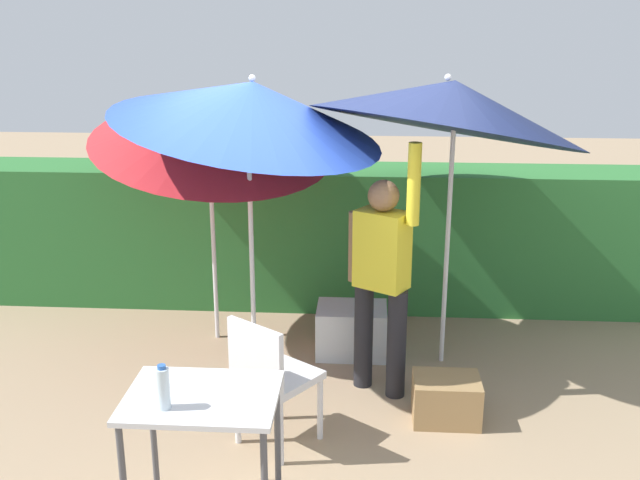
% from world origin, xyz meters
% --- Properties ---
extents(ground_plane, '(24.00, 24.00, 0.00)m').
position_xyz_m(ground_plane, '(0.00, 0.00, 0.00)').
color(ground_plane, '#9E8466').
extents(hedge_row, '(8.00, 0.70, 1.32)m').
position_xyz_m(hedge_row, '(0.00, 1.85, 0.66)').
color(hedge_row, '#2D7033').
rests_on(hedge_row, ground_plane).
extents(umbrella_rainbow, '(2.04, 1.98, 2.32)m').
position_xyz_m(umbrella_rainbow, '(-0.90, 0.96, 1.82)').
color(umbrella_rainbow, silver).
rests_on(umbrella_rainbow, ground_plane).
extents(umbrella_orange, '(2.13, 2.08, 2.54)m').
position_xyz_m(umbrella_orange, '(0.94, 0.65, 2.05)').
color(umbrella_orange, silver).
rests_on(umbrella_orange, ground_plane).
extents(umbrella_yellow, '(2.03, 1.99, 2.48)m').
position_xyz_m(umbrella_yellow, '(-0.50, 0.38, 2.06)').
color(umbrella_yellow, silver).
rests_on(umbrella_yellow, ground_plane).
extents(person_vendor, '(0.52, 0.38, 1.88)m').
position_xyz_m(person_vendor, '(0.45, 0.10, 0.93)').
color(person_vendor, black).
rests_on(person_vendor, ground_plane).
extents(chair_plastic, '(0.61, 0.61, 0.89)m').
position_xyz_m(chair_plastic, '(-0.25, -0.68, 0.51)').
color(chair_plastic, silver).
rests_on(chair_plastic, ground_plane).
extents(cooler_box, '(0.57, 0.42, 0.41)m').
position_xyz_m(cooler_box, '(0.23, 0.71, 0.20)').
color(cooler_box, silver).
rests_on(cooler_box, ground_plane).
extents(crate_cardboard, '(0.45, 0.35, 0.31)m').
position_xyz_m(crate_cardboard, '(0.91, -0.29, 0.16)').
color(crate_cardboard, '#9E7A4C').
rests_on(crate_cardboard, ground_plane).
extents(folding_table, '(0.80, 0.60, 0.78)m').
position_xyz_m(folding_table, '(-0.50, -1.45, 0.69)').
color(folding_table, '#4C4C51').
rests_on(folding_table, ground_plane).
extents(bottle_water, '(0.07, 0.07, 0.24)m').
position_xyz_m(bottle_water, '(-0.66, -1.59, 0.90)').
color(bottle_water, silver).
rests_on(bottle_water, folding_table).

